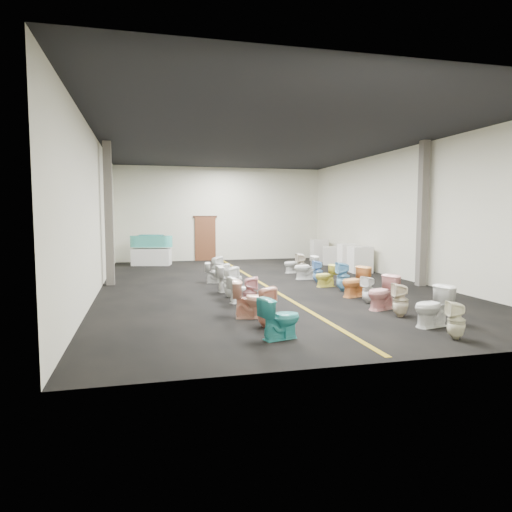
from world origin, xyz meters
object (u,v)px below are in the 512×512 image
object	(u,v)px
toilet_left_3	(250,293)
toilet_left_4	(241,289)
appliance_crate_a	(360,259)
toilet_right_5	(355,282)
appliance_crate_d	(319,251)
toilet_left_8	(215,273)
toilet_right_3	(382,293)
toilet_right_4	(368,290)
toilet_left_9	(216,268)
toilet_right_9	(306,267)
toilet_right_8	(318,272)
toilet_right_11	(293,263)
toilet_right_10	(301,265)
toilet_right_2	(401,300)
toilet_left_2	(251,299)
toilet_left_5	(230,282)
bathtub	(151,241)
appliance_crate_c	(331,256)
toilet_left_7	(223,275)
toilet_right_7	(326,276)
appliance_crate_b	(348,257)
toilet_right_1	(433,306)
toilet_left_6	(230,279)
toilet_right_6	(343,277)
toilet_right_0	(456,320)
toilet_left_1	(266,307)
display_table	(152,257)

from	to	relation	value
toilet_left_3	toilet_left_4	bearing A→B (deg)	13.00
appliance_crate_a	toilet_right_5	world-z (taller)	appliance_crate_a
appliance_crate_d	toilet_left_8	size ratio (longest dim) A/B	1.54
toilet_right_3	toilet_right_4	size ratio (longest dim) A/B	1.18
toilet_left_9	toilet_right_9	size ratio (longest dim) A/B	0.98
toilet_right_8	toilet_right_11	bearing A→B (deg)	-169.64
toilet_right_9	toilet_right_3	bearing A→B (deg)	3.72
appliance_crate_a	toilet_right_3	size ratio (longest dim) A/B	1.23
toilet_right_8	toilet_right_10	world-z (taller)	toilet_right_10
toilet_right_2	toilet_right_9	size ratio (longest dim) A/B	0.91
toilet_left_2	toilet_left_5	xyz separation A→B (m)	(0.02, 2.55, 0.01)
appliance_crate_a	toilet_left_3	world-z (taller)	appliance_crate_a
toilet_left_8	bathtub	bearing A→B (deg)	31.80
appliance_crate_c	toilet_left_7	size ratio (longest dim) A/B	1.08
toilet_left_7	toilet_right_8	world-z (taller)	toilet_right_8
toilet_left_9	toilet_right_9	distance (m)	3.08
toilet_right_7	toilet_left_7	bearing A→B (deg)	-110.96
appliance_crate_a	toilet_right_7	bearing A→B (deg)	-131.70
bathtub	toilet_right_2	bearing A→B (deg)	-52.12
appliance_crate_b	toilet_right_8	distance (m)	4.08
toilet_left_9	toilet_right_3	xyz separation A→B (m)	(3.01, -5.90, 0.01)
appliance_crate_b	toilet_left_9	distance (m)	5.90
appliance_crate_a	toilet_right_1	distance (m)	8.57
toilet_left_6	toilet_right_6	bearing A→B (deg)	-106.95
bathtub	toilet_left_3	world-z (taller)	bathtub
appliance_crate_c	toilet_right_8	size ratio (longest dim) A/B	1.08
toilet_right_2	appliance_crate_b	bearing A→B (deg)	173.56
toilet_left_8	toilet_right_3	xyz separation A→B (m)	(3.17, -5.11, 0.07)
appliance_crate_b	toilet_right_3	world-z (taller)	appliance_crate_b
appliance_crate_a	toilet_right_0	distance (m)	9.50
appliance_crate_c	toilet_right_0	size ratio (longest dim) A/B	1.14
toilet_right_1	toilet_left_4	bearing A→B (deg)	-149.00
bathtub	toilet_left_5	size ratio (longest dim) A/B	2.18
toilet_right_5	appliance_crate_c	bearing A→B (deg)	142.91
toilet_left_3	toilet_right_5	bearing A→B (deg)	-63.45
toilet_left_1	toilet_right_0	xyz separation A→B (m)	(3.08, -1.68, -0.06)
toilet_left_2	toilet_right_11	xyz separation A→B (m)	(3.29, 7.01, -0.05)
toilet_right_2	toilet_right_8	distance (m)	5.12
toilet_right_0	toilet_right_10	size ratio (longest dim) A/B	0.85
appliance_crate_a	toilet_right_11	world-z (taller)	appliance_crate_a
toilet_left_2	toilet_left_4	size ratio (longest dim) A/B	1.22
toilet_left_4	toilet_right_0	xyz separation A→B (m)	(3.05, -4.28, 0.01)
appliance_crate_a	toilet_left_2	distance (m)	8.80
toilet_left_3	toilet_left_8	bearing A→B (deg)	12.17
display_table	toilet_right_9	distance (m)	7.71
toilet_right_0	toilet_right_6	bearing A→B (deg)	-167.53
appliance_crate_c	toilet_right_1	distance (m)	11.29
toilet_left_6	toilet_left_9	distance (m)	2.62
toilet_right_2	toilet_right_10	size ratio (longest dim) A/B	0.91
display_table	toilet_right_1	bearing A→B (deg)	-67.58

